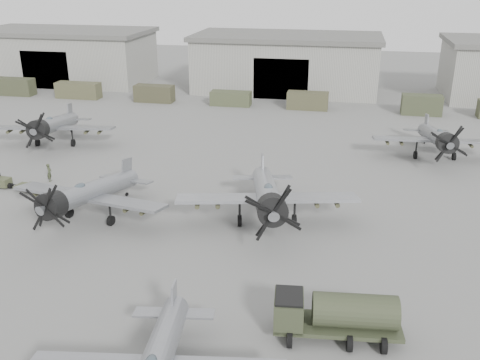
{
  "coord_description": "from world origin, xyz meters",
  "views": [
    {
      "loc": [
        9.69,
        -23.06,
        18.19
      ],
      "look_at": [
        1.86,
        15.71,
        2.5
      ],
      "focal_mm": 40.0,
      "sensor_mm": 36.0,
      "label": 1
    }
  ],
  "objects_px": {
    "aircraft_mid_2": "(268,195)",
    "tug_trailer": "(13,184)",
    "aircraft_far_0": "(53,125)",
    "aircraft_mid_1": "(86,194)",
    "aircraft_far_1": "(438,138)",
    "ground_crew": "(49,172)",
    "fuel_tanker": "(336,313)"
  },
  "relations": [
    {
      "from": "aircraft_mid_1",
      "to": "aircraft_far_0",
      "type": "xyz_separation_m",
      "value": [
        -12.19,
        16.65,
        0.07
      ]
    },
    {
      "from": "fuel_tanker",
      "to": "tug_trailer",
      "type": "distance_m",
      "value": 32.34
    },
    {
      "from": "aircraft_far_0",
      "to": "fuel_tanker",
      "type": "relative_size",
      "value": 1.93
    },
    {
      "from": "aircraft_mid_1",
      "to": "aircraft_mid_2",
      "type": "bearing_deg",
      "value": 18.14
    },
    {
      "from": "aircraft_mid_2",
      "to": "aircraft_far_0",
      "type": "xyz_separation_m",
      "value": [
        -25.77,
        14.64,
        -0.12
      ]
    },
    {
      "from": "aircraft_mid_2",
      "to": "tug_trailer",
      "type": "bearing_deg",
      "value": 160.31
    },
    {
      "from": "fuel_tanker",
      "to": "tug_trailer",
      "type": "height_order",
      "value": "fuel_tanker"
    },
    {
      "from": "aircraft_mid_1",
      "to": "tug_trailer",
      "type": "distance_m",
      "value": 10.86
    },
    {
      "from": "aircraft_mid_1",
      "to": "aircraft_far_0",
      "type": "distance_m",
      "value": 20.64
    },
    {
      "from": "tug_trailer",
      "to": "aircraft_far_1",
      "type": "bearing_deg",
      "value": 28.95
    },
    {
      "from": "aircraft_mid_1",
      "to": "fuel_tanker",
      "type": "relative_size",
      "value": 1.87
    },
    {
      "from": "aircraft_mid_1",
      "to": "tug_trailer",
      "type": "bearing_deg",
      "value": 162.85
    },
    {
      "from": "aircraft_mid_2",
      "to": "aircraft_far_1",
      "type": "height_order",
      "value": "aircraft_mid_2"
    },
    {
      "from": "aircraft_mid_2",
      "to": "tug_trailer",
      "type": "xyz_separation_m",
      "value": [
        -23.12,
        2.81,
        -2.05
      ]
    },
    {
      "from": "aircraft_far_1",
      "to": "ground_crew",
      "type": "relative_size",
      "value": 7.51
    },
    {
      "from": "aircraft_mid_2",
      "to": "aircraft_far_1",
      "type": "bearing_deg",
      "value": 38.94
    },
    {
      "from": "aircraft_far_0",
      "to": "aircraft_far_1",
      "type": "bearing_deg",
      "value": -4.57
    },
    {
      "from": "aircraft_mid_1",
      "to": "aircraft_far_1",
      "type": "bearing_deg",
      "value": 45.67
    },
    {
      "from": "aircraft_far_1",
      "to": "fuel_tanker",
      "type": "relative_size",
      "value": 1.86
    },
    {
      "from": "aircraft_mid_1",
      "to": "tug_trailer",
      "type": "xyz_separation_m",
      "value": [
        -9.55,
        4.83,
        -1.86
      ]
    },
    {
      "from": "aircraft_mid_1",
      "to": "ground_crew",
      "type": "bearing_deg",
      "value": 145.48
    },
    {
      "from": "aircraft_far_0",
      "to": "tug_trailer",
      "type": "bearing_deg",
      "value": -87.26
    },
    {
      "from": "aircraft_far_0",
      "to": "aircraft_far_1",
      "type": "distance_m",
      "value": 40.45
    },
    {
      "from": "fuel_tanker",
      "to": "tug_trailer",
      "type": "bearing_deg",
      "value": 146.44
    },
    {
      "from": "aircraft_far_0",
      "to": "aircraft_far_1",
      "type": "xyz_separation_m",
      "value": [
        40.28,
        3.74,
        -0.08
      ]
    },
    {
      "from": "aircraft_mid_2",
      "to": "aircraft_far_0",
      "type": "distance_m",
      "value": 29.63
    },
    {
      "from": "tug_trailer",
      "to": "ground_crew",
      "type": "relative_size",
      "value": 3.61
    },
    {
      "from": "aircraft_far_0",
      "to": "ground_crew",
      "type": "height_order",
      "value": "aircraft_far_0"
    },
    {
      "from": "aircraft_far_0",
      "to": "aircraft_mid_1",
      "type": "bearing_deg",
      "value": -63.66
    },
    {
      "from": "aircraft_mid_2",
      "to": "tug_trailer",
      "type": "height_order",
      "value": "aircraft_mid_2"
    },
    {
      "from": "aircraft_far_0",
      "to": "ground_crew",
      "type": "xyz_separation_m",
      "value": [
        4.85,
        -9.52,
        -1.54
      ]
    },
    {
      "from": "aircraft_mid_2",
      "to": "fuel_tanker",
      "type": "bearing_deg",
      "value": -78.61
    }
  ]
}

